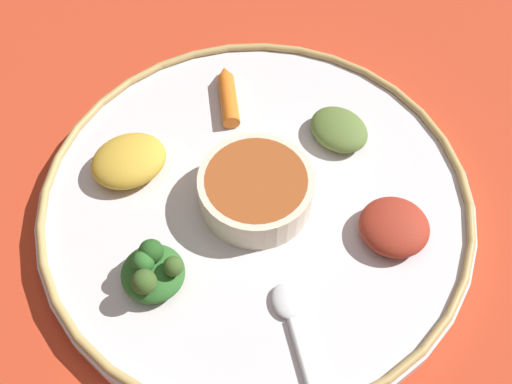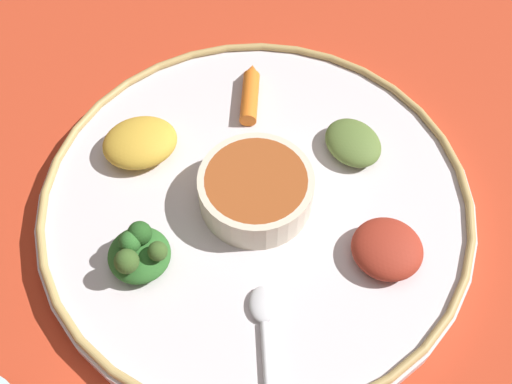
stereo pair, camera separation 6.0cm
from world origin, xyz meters
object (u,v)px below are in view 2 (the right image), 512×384
Objects in this scene: center_bowl at (256,189)px; greens_pile at (139,254)px; carrot_near_spoon at (250,93)px; spoon at (265,344)px.

greens_pile reaches higher than center_bowl.
carrot_near_spoon is (0.19, 0.12, -0.01)m from greens_pile.
spoon is at bearing -119.18° from carrot_near_spoon.
center_bowl is at bearing 60.97° from spoon.
carrot_near_spoon is (0.13, 0.24, 0.00)m from spoon.
greens_pile is 1.00× the size of carrot_near_spoon.
greens_pile is (-0.12, -0.00, -0.00)m from center_bowl.
greens_pile is at bearing 113.12° from spoon.
center_bowl is 0.15m from spoon.
greens_pile reaches higher than spoon.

